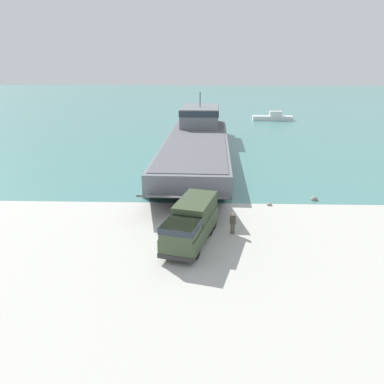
# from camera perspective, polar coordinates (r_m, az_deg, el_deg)

# --- Properties ---
(ground_plane) EXTENTS (240.00, 240.00, 0.00)m
(ground_plane) POSITION_cam_1_polar(r_m,az_deg,el_deg) (31.43, -1.10, -4.39)
(ground_plane) COLOR #B7B5AD
(water_surface) EXTENTS (240.00, 180.00, 0.01)m
(water_surface) POSITION_cam_1_polar(r_m,az_deg,el_deg) (123.55, 1.14, 13.46)
(water_surface) COLOR #477F7A
(water_surface) RESTS_ON ground_plane
(landing_craft) EXTENTS (9.77, 41.10, 7.83)m
(landing_craft) POSITION_cam_1_polar(r_m,az_deg,el_deg) (55.45, 0.81, 8.18)
(landing_craft) COLOR slate
(landing_craft) RESTS_ON ground_plane
(military_truck) EXTENTS (4.19, 7.55, 2.95)m
(military_truck) POSITION_cam_1_polar(r_m,az_deg,el_deg) (27.25, -0.16, -4.69)
(military_truck) COLOR #3D4C33
(military_truck) RESTS_ON ground_plane
(soldier_on_ramp) EXTENTS (0.50, 0.38, 1.72)m
(soldier_on_ramp) POSITION_cam_1_polar(r_m,az_deg,el_deg) (28.92, 6.25, -4.55)
(soldier_on_ramp) COLOR #4C4738
(soldier_on_ramp) RESTS_ON ground_plane
(moored_boat_a) EXTENTS (8.94, 2.34, 2.04)m
(moored_boat_a) POSITION_cam_1_polar(r_m,az_deg,el_deg) (87.74, 12.25, 11.07)
(moored_boat_a) COLOR white
(moored_boat_a) RESTS_ON ground_plane
(shoreline_rock_a) EXTENTS (0.52, 0.52, 0.52)m
(shoreline_rock_a) POSITION_cam_1_polar(r_m,az_deg,el_deg) (35.45, 11.67, -1.98)
(shoreline_rock_a) COLOR gray
(shoreline_rock_a) RESTS_ON ground_plane
(shoreline_rock_b) EXTENTS (0.70, 0.70, 0.70)m
(shoreline_rock_b) POSITION_cam_1_polar(r_m,az_deg,el_deg) (37.86, 18.09, -1.17)
(shoreline_rock_b) COLOR gray
(shoreline_rock_b) RESTS_ON ground_plane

